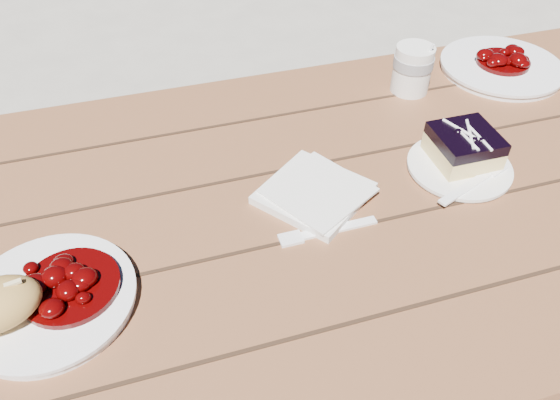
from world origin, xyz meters
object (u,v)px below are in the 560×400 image
object	(u,v)px
main_plate	(50,301)
second_plate	(501,67)
coffee_cup	(412,69)
blueberry_cake	(464,146)
dessert_plate	(459,168)
picnic_table	(251,277)

from	to	relation	value
main_plate	second_plate	xyz separation A→B (m)	(0.93, 0.36, 0.00)
second_plate	coffee_cup	bearing A→B (deg)	-176.63
main_plate	blueberry_cake	distance (m)	0.68
second_plate	main_plate	bearing A→B (deg)	-158.69
blueberry_cake	coffee_cup	distance (m)	0.24
main_plate	blueberry_cake	xyz separation A→B (m)	(0.68, 0.11, 0.03)
coffee_cup	second_plate	bearing A→B (deg)	3.37
coffee_cup	second_plate	size ratio (longest dim) A/B	0.38
second_plate	dessert_plate	bearing A→B (deg)	-133.89
main_plate	blueberry_cake	bearing A→B (deg)	8.89
coffee_cup	second_plate	xyz separation A→B (m)	(0.23, 0.01, -0.04)
dessert_plate	coffee_cup	world-z (taller)	coffee_cup
main_plate	dessert_plate	world-z (taller)	main_plate
main_plate	dessert_plate	size ratio (longest dim) A/B	1.31
picnic_table	coffee_cup	distance (m)	0.52
main_plate	dessert_plate	distance (m)	0.67
dessert_plate	picnic_table	bearing A→B (deg)	179.13
dessert_plate	second_plate	world-z (taller)	second_plate
picnic_table	blueberry_cake	world-z (taller)	blueberry_cake
picnic_table	coffee_cup	size ratio (longest dim) A/B	21.02
main_plate	second_plate	bearing A→B (deg)	21.31
blueberry_cake	coffee_cup	size ratio (longest dim) A/B	1.08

